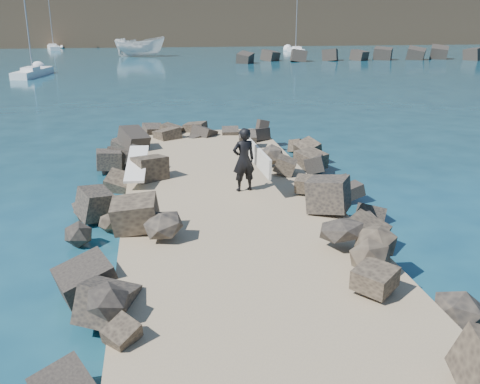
{
  "coord_description": "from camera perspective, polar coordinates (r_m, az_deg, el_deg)",
  "views": [
    {
      "loc": [
        -2.03,
        -13.56,
        5.72
      ],
      "look_at": [
        0.0,
        -1.0,
        1.5
      ],
      "focal_mm": 40.0,
      "sensor_mm": 36.0,
      "label": 1
    }
  ],
  "objects": [
    {
      "name": "sailboat_e",
      "position": [
        101.8,
        -19.28,
        14.35
      ],
      "size": [
        3.27,
        7.45,
        8.76
      ],
      "color": "white",
      "rests_on": "ground"
    },
    {
      "name": "sailboat_f",
      "position": [
        114.85,
        6.95,
        15.55
      ],
      "size": [
        1.37,
        5.45,
        6.7
      ],
      "color": "white",
      "rests_on": "ground"
    },
    {
      "name": "surfboard_resting",
      "position": [
        17.66,
        -10.93,
        2.64
      ],
      "size": [
        0.79,
        2.54,
        0.08
      ],
      "primitive_type": "cube",
      "rotation": [
        0.0,
        0.0,
        -0.07
      ],
      "color": "white",
      "rests_on": "riprap_left"
    },
    {
      "name": "riprap_right",
      "position": [
        14.04,
        12.13,
        -3.91
      ],
      "size": [
        2.6,
        22.0,
        1.0
      ],
      "primitive_type": "cube",
      "color": "black",
      "rests_on": "ground"
    },
    {
      "name": "surfer_with_board",
      "position": [
        16.15,
        0.63,
        3.5
      ],
      "size": [
        1.0,
        2.41,
        1.95
      ],
      "color": "black",
      "rests_on": "jetty"
    },
    {
      "name": "boat_imported",
      "position": [
        81.02,
        -10.62,
        15.0
      ],
      "size": [
        7.45,
        3.53,
        2.78
      ],
      "primitive_type": "imported",
      "rotation": [
        0.0,
        0.0,
        1.45
      ],
      "color": "silver",
      "rests_on": "ground"
    },
    {
      "name": "ground",
      "position": [
        14.86,
        -0.62,
        -4.29
      ],
      "size": [
        800.0,
        800.0,
        0.0
      ],
      "primitive_type": "plane",
      "color": "#0F384C",
      "rests_on": "ground"
    },
    {
      "name": "jetty",
      "position": [
        12.93,
        0.71,
        -6.44
      ],
      "size": [
        6.0,
        26.0,
        0.6
      ],
      "primitive_type": "cube",
      "color": "#8C7759",
      "rests_on": "ground"
    },
    {
      "name": "riprap_left",
      "position": [
        13.17,
        -12.25,
        -5.45
      ],
      "size": [
        2.6,
        22.0,
        1.0
      ],
      "primitive_type": "cube",
      "color": "black",
      "rests_on": "ground"
    },
    {
      "name": "breakwater_secondary",
      "position": [
        78.09,
        19.71,
        13.57
      ],
      "size": [
        52.0,
        4.0,
        1.2
      ],
      "primitive_type": "cube",
      "color": "black",
      "rests_on": "ground"
    },
    {
      "name": "sailboat_a",
      "position": [
        57.4,
        -21.24,
        11.78
      ],
      "size": [
        2.81,
        7.51,
        8.83
      ],
      "color": "white",
      "rests_on": "ground"
    },
    {
      "name": "sailboat_d",
      "position": [
        89.1,
        5.96,
        14.81
      ],
      "size": [
        1.91,
        7.05,
        8.42
      ],
      "color": "white",
      "rests_on": "ground"
    }
  ]
}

